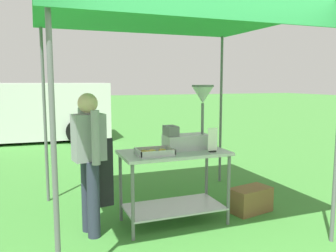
{
  "coord_description": "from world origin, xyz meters",
  "views": [
    {
      "loc": [
        -1.46,
        -2.84,
        1.73
      ],
      "look_at": [
        0.08,
        1.18,
        1.18
      ],
      "focal_mm": 37.12,
      "sensor_mm": 36.0,
      "label": 1
    }
  ],
  "objects_px": {
    "vendor": "(90,156)",
    "van_white": "(21,111)",
    "stall_canopy": "(171,21)",
    "donut_tray": "(154,153)",
    "donut_fryer": "(191,125)",
    "menu_sign": "(213,141)",
    "supply_crate": "(250,200)",
    "donut_cart": "(174,172)"
  },
  "relations": [
    {
      "from": "donut_tray",
      "to": "supply_crate",
      "type": "distance_m",
      "value": 1.57
    },
    {
      "from": "donut_cart",
      "to": "donut_tray",
      "type": "relative_size",
      "value": 3.13
    },
    {
      "from": "stall_canopy",
      "to": "donut_tray",
      "type": "relative_size",
      "value": 7.37
    },
    {
      "from": "donut_fryer",
      "to": "vendor",
      "type": "height_order",
      "value": "donut_fryer"
    },
    {
      "from": "stall_canopy",
      "to": "supply_crate",
      "type": "relative_size",
      "value": 5.06
    },
    {
      "from": "donut_tray",
      "to": "vendor",
      "type": "distance_m",
      "value": 0.73
    },
    {
      "from": "donut_cart",
      "to": "menu_sign",
      "type": "height_order",
      "value": "menu_sign"
    },
    {
      "from": "van_white",
      "to": "donut_fryer",
      "type": "bearing_deg",
      "value": -72.74
    },
    {
      "from": "donut_cart",
      "to": "vendor",
      "type": "relative_size",
      "value": 0.8
    },
    {
      "from": "menu_sign",
      "to": "vendor",
      "type": "relative_size",
      "value": 0.18
    },
    {
      "from": "supply_crate",
      "to": "van_white",
      "type": "height_order",
      "value": "van_white"
    },
    {
      "from": "stall_canopy",
      "to": "vendor",
      "type": "xyz_separation_m",
      "value": [
        -1.0,
        -0.06,
        -1.54
      ]
    },
    {
      "from": "donut_fryer",
      "to": "stall_canopy",
      "type": "bearing_deg",
      "value": 179.47
    },
    {
      "from": "menu_sign",
      "to": "donut_cart",
      "type": "bearing_deg",
      "value": 155.4
    },
    {
      "from": "menu_sign",
      "to": "van_white",
      "type": "height_order",
      "value": "van_white"
    },
    {
      "from": "stall_canopy",
      "to": "van_white",
      "type": "relative_size",
      "value": 0.6
    },
    {
      "from": "donut_fryer",
      "to": "donut_cart",
      "type": "bearing_deg",
      "value": -160.27
    },
    {
      "from": "donut_tray",
      "to": "supply_crate",
      "type": "relative_size",
      "value": 0.69
    },
    {
      "from": "donut_cart",
      "to": "vendor",
      "type": "xyz_separation_m",
      "value": [
        -1.0,
        0.04,
        0.27
      ]
    },
    {
      "from": "donut_fryer",
      "to": "supply_crate",
      "type": "distance_m",
      "value": 1.33
    },
    {
      "from": "van_white",
      "to": "stall_canopy",
      "type": "bearing_deg",
      "value": -74.71
    },
    {
      "from": "vendor",
      "to": "supply_crate",
      "type": "height_order",
      "value": "vendor"
    },
    {
      "from": "donut_tray",
      "to": "supply_crate",
      "type": "height_order",
      "value": "donut_tray"
    },
    {
      "from": "donut_cart",
      "to": "supply_crate",
      "type": "bearing_deg",
      "value": -1.79
    },
    {
      "from": "donut_tray",
      "to": "donut_fryer",
      "type": "xyz_separation_m",
      "value": [
        0.55,
        0.2,
        0.28
      ]
    },
    {
      "from": "stall_canopy",
      "to": "donut_tray",
      "type": "height_order",
      "value": "stall_canopy"
    },
    {
      "from": "stall_canopy",
      "to": "menu_sign",
      "type": "xyz_separation_m",
      "value": [
        0.42,
        -0.29,
        -1.42
      ]
    },
    {
      "from": "vendor",
      "to": "donut_cart",
      "type": "bearing_deg",
      "value": -2.4
    },
    {
      "from": "stall_canopy",
      "to": "supply_crate",
      "type": "xyz_separation_m",
      "value": [
        1.09,
        -0.13,
        -2.28
      ]
    },
    {
      "from": "vendor",
      "to": "supply_crate",
      "type": "distance_m",
      "value": 2.22
    },
    {
      "from": "vendor",
      "to": "van_white",
      "type": "height_order",
      "value": "van_white"
    },
    {
      "from": "donut_fryer",
      "to": "van_white",
      "type": "bearing_deg",
      "value": 107.26
    },
    {
      "from": "donut_cart",
      "to": "supply_crate",
      "type": "distance_m",
      "value": 1.19
    },
    {
      "from": "menu_sign",
      "to": "vendor",
      "type": "xyz_separation_m",
      "value": [
        -1.42,
        0.23,
        -0.12
      ]
    },
    {
      "from": "donut_tray",
      "to": "donut_fryer",
      "type": "distance_m",
      "value": 0.64
    },
    {
      "from": "donut_tray",
      "to": "vendor",
      "type": "xyz_separation_m",
      "value": [
        -0.72,
        0.14,
        -0.02
      ]
    },
    {
      "from": "donut_cart",
      "to": "supply_crate",
      "type": "xyz_separation_m",
      "value": [
        1.09,
        -0.03,
        -0.47
      ]
    },
    {
      "from": "donut_fryer",
      "to": "menu_sign",
      "type": "distance_m",
      "value": 0.37
    },
    {
      "from": "vendor",
      "to": "donut_fryer",
      "type": "bearing_deg",
      "value": 2.42
    },
    {
      "from": "stall_canopy",
      "to": "donut_cart",
      "type": "height_order",
      "value": "stall_canopy"
    },
    {
      "from": "supply_crate",
      "to": "van_white",
      "type": "bearing_deg",
      "value": 112.77
    },
    {
      "from": "donut_fryer",
      "to": "menu_sign",
      "type": "xyz_separation_m",
      "value": [
        0.16,
        -0.29,
        -0.17
      ]
    }
  ]
}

